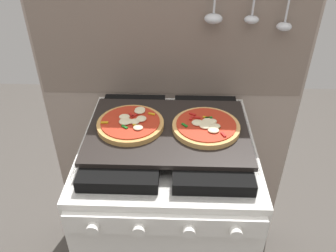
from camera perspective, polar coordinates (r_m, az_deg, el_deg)
name	(u,v)px	position (r m, az deg, el deg)	size (l,w,h in m)	color
kitchen_backsplash	(171,109)	(1.52, 0.51, 2.89)	(1.10, 0.09, 1.55)	gray
stove	(168,220)	(1.48, 0.00, -15.30)	(0.60, 0.64, 0.90)	white
baking_tray	(168,130)	(1.17, 0.00, -0.72)	(0.54, 0.38, 0.02)	black
pizza_left	(131,123)	(1.18, -6.17, 0.42)	(0.23, 0.23, 0.03)	tan
pizza_right	(206,126)	(1.16, 6.30, 0.03)	(0.23, 0.23, 0.03)	tan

